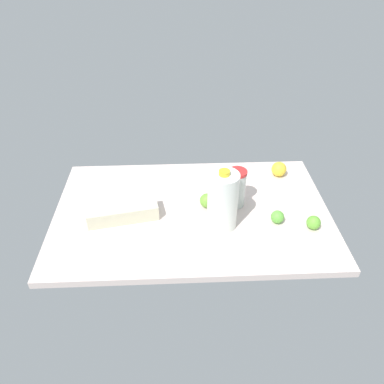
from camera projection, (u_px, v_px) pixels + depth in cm
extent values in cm
cube|color=beige|center=(192.00, 213.00, 165.53)|extent=(120.00, 76.00, 3.00)
cylinder|color=white|center=(223.00, 201.00, 149.43)|extent=(12.30, 12.30, 25.32)
cylinder|color=yellow|center=(224.00, 173.00, 141.32)|extent=(4.30, 4.30, 1.80)
cube|color=beige|center=(123.00, 212.00, 158.51)|extent=(31.02, 15.37, 6.63)
cylinder|color=silver|center=(236.00, 189.00, 163.20)|extent=(7.80, 7.80, 16.47)
cylinder|color=red|center=(238.00, 172.00, 157.85)|extent=(8.03, 8.03, 1.40)
sphere|color=#64B037|center=(314.00, 223.00, 153.63)|extent=(5.84, 5.84, 5.84)
sphere|color=#5FAD3E|center=(277.00, 217.00, 156.68)|extent=(5.59, 5.59, 5.59)
sphere|color=#6CAB38|center=(207.00, 201.00, 165.00)|extent=(6.35, 6.35, 6.35)
sphere|color=yellow|center=(279.00, 169.00, 184.38)|extent=(7.31, 7.31, 7.31)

